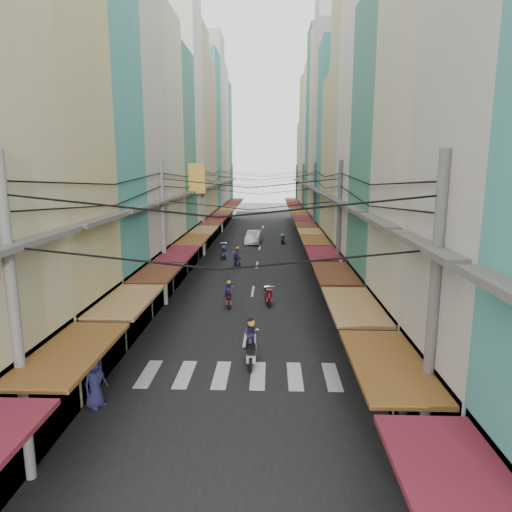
% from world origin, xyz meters
% --- Properties ---
extents(ground, '(160.00, 160.00, 0.00)m').
position_xyz_m(ground, '(0.00, 0.00, 0.00)').
color(ground, slate).
rests_on(ground, ground).
extents(road, '(10.00, 80.00, 0.02)m').
position_xyz_m(road, '(0.00, 20.00, 0.01)').
color(road, black).
rests_on(road, ground).
extents(sidewalk_left, '(3.00, 80.00, 0.06)m').
position_xyz_m(sidewalk_left, '(-6.50, 20.00, 0.03)').
color(sidewalk_left, gray).
rests_on(sidewalk_left, ground).
extents(sidewalk_right, '(3.00, 80.00, 0.06)m').
position_xyz_m(sidewalk_right, '(6.50, 20.00, 0.03)').
color(sidewalk_right, gray).
rests_on(sidewalk_right, ground).
extents(crosswalk, '(7.55, 2.40, 0.01)m').
position_xyz_m(crosswalk, '(-0.00, -6.00, 0.03)').
color(crosswalk, silver).
rests_on(crosswalk, ground).
extents(building_row_left, '(7.80, 67.67, 23.70)m').
position_xyz_m(building_row_left, '(-7.92, 16.56, 9.78)').
color(building_row_left, silver).
rests_on(building_row_left, ground).
extents(building_row_right, '(7.80, 68.98, 22.59)m').
position_xyz_m(building_row_right, '(7.92, 16.45, 9.41)').
color(building_row_right, teal).
rests_on(building_row_right, ground).
extents(utility_poles, '(10.20, 66.13, 8.20)m').
position_xyz_m(utility_poles, '(0.00, 15.01, 6.59)').
color(utility_poles, slate).
rests_on(utility_poles, ground).
extents(white_car, '(4.86, 2.28, 1.66)m').
position_xyz_m(white_car, '(-0.68, 24.76, 0.00)').
color(white_car, silver).
rests_on(white_car, ground).
extents(bicycle, '(1.78, 0.76, 1.19)m').
position_xyz_m(bicycle, '(5.76, 2.09, 0.00)').
color(bicycle, black).
rests_on(bicycle, ground).
extents(moving_scooters, '(5.65, 31.60, 1.93)m').
position_xyz_m(moving_scooters, '(-0.47, 6.80, 0.53)').
color(moving_scooters, black).
rests_on(moving_scooters, ground).
extents(parked_scooters, '(12.84, 14.60, 0.96)m').
position_xyz_m(parked_scooters, '(3.76, -4.88, 0.46)').
color(parked_scooters, black).
rests_on(parked_scooters, ground).
extents(pedestrians, '(12.73, 23.46, 2.24)m').
position_xyz_m(pedestrians, '(-4.75, 1.16, 1.06)').
color(pedestrians, '#271F29').
rests_on(pedestrians, ground).
extents(market_umbrella, '(2.56, 2.56, 2.70)m').
position_xyz_m(market_umbrella, '(6.14, -3.27, 2.38)').
color(market_umbrella, '#B2B2B7').
rests_on(market_umbrella, ground).
extents(traffic_sign, '(0.10, 0.72, 3.27)m').
position_xyz_m(traffic_sign, '(4.78, 1.00, 2.42)').
color(traffic_sign, slate).
rests_on(traffic_sign, ground).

